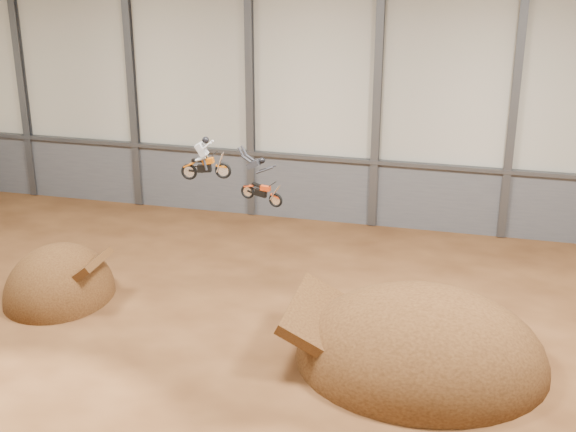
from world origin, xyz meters
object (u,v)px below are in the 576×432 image
at_px(landing_ramp, 420,362).
at_px(fmx_rider_b, 260,177).
at_px(fmx_rider_a, 206,156).
at_px(takeoff_ramp, 60,296).

bearing_deg(landing_ramp, fmx_rider_b, 154.32).
relative_size(landing_ramp, fmx_rider_a, 4.49).
relative_size(landing_ramp, fmx_rider_b, 3.72).
height_order(takeoff_ramp, landing_ramp, landing_ramp).
xyz_separation_m(fmx_rider_a, fmx_rider_b, (1.93, 0.99, -1.04)).
xyz_separation_m(landing_ramp, fmx_rider_a, (-9.03, 2.42, 6.62)).
relative_size(takeoff_ramp, landing_ramp, 0.57).
bearing_deg(takeoff_ramp, fmx_rider_b, 11.59).
xyz_separation_m(takeoff_ramp, fmx_rider_b, (8.63, 1.77, 5.58)).
height_order(fmx_rider_a, fmx_rider_b, fmx_rider_a).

